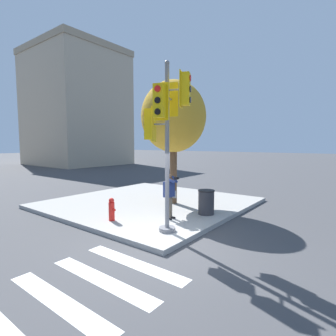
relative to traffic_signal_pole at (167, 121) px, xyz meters
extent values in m
plane|color=#424244|center=(-0.70, -0.32, -3.45)|extent=(160.00, 160.00, 0.00)
cube|color=#9E9B96|center=(2.80, 3.18, -3.37)|extent=(8.00, 8.00, 0.16)
cube|color=silver|center=(-1.90, -0.50, -3.44)|extent=(0.40, 2.98, 0.01)
cube|color=silver|center=(-2.84, -0.50, -3.44)|extent=(0.40, 2.98, 0.01)
cube|color=silver|center=(-3.78, -0.50, -3.44)|extent=(0.40, 2.98, 0.01)
cylinder|color=slate|center=(0.00, -0.01, -3.23)|extent=(0.50, 0.50, 0.12)
cylinder|color=slate|center=(0.00, -0.01, -0.79)|extent=(0.13, 0.13, 4.77)
sphere|color=slate|center=(0.00, -0.01, 1.64)|extent=(0.14, 0.14, 0.14)
cylinder|color=slate|center=(-0.09, 0.22, -0.09)|extent=(0.18, 0.35, 0.05)
cube|color=#E5B70C|center=(-0.21, 0.49, -0.09)|extent=(0.37, 0.34, 0.90)
cube|color=#E5B70C|center=(-0.16, 0.37, -0.09)|extent=(0.40, 0.19, 1.02)
cylinder|color=red|center=(-0.26, 0.61, 0.21)|extent=(0.17, 0.09, 0.17)
cylinder|color=black|center=(-0.26, 0.61, -0.09)|extent=(0.17, 0.09, 0.17)
cylinder|color=black|center=(-0.26, 0.61, -0.39)|extent=(0.17, 0.09, 0.17)
cylinder|color=slate|center=(0.10, -0.23, 0.88)|extent=(0.19, 0.34, 0.05)
cube|color=#E5B70C|center=(0.22, -0.50, 0.88)|extent=(0.37, 0.34, 0.90)
cube|color=#E5B70C|center=(0.17, -0.38, 0.88)|extent=(0.39, 0.20, 1.02)
cylinder|color=red|center=(0.28, -0.62, 1.18)|extent=(0.17, 0.10, 0.17)
cylinder|color=black|center=(0.28, -0.62, 0.88)|extent=(0.17, 0.10, 0.17)
cylinder|color=black|center=(0.28, -0.62, 0.58)|extent=(0.17, 0.10, 0.17)
cylinder|color=slate|center=(-0.23, -0.07, 0.49)|extent=(0.35, 0.14, 0.05)
cube|color=#E5B70C|center=(-0.52, -0.15, 0.49)|extent=(0.31, 0.35, 0.90)
cube|color=#E5B70C|center=(-0.39, -0.12, 0.49)|extent=(0.14, 0.41, 1.02)
cylinder|color=red|center=(-0.65, -0.19, 0.79)|extent=(0.07, 0.17, 0.17)
cylinder|color=black|center=(-0.65, -0.19, 0.49)|extent=(0.07, 0.17, 0.17)
cylinder|color=black|center=(-0.65, -0.19, 0.19)|extent=(0.07, 0.17, 0.17)
cylinder|color=slate|center=(0.23, 0.07, 0.67)|extent=(0.35, 0.16, 0.05)
cube|color=#E5B70C|center=(0.51, 0.17, 0.67)|extent=(0.33, 0.36, 0.90)
cube|color=#E5B70C|center=(0.38, 0.13, 0.67)|extent=(0.16, 0.40, 1.02)
cylinder|color=red|center=(0.64, 0.21, 0.97)|extent=(0.08, 0.17, 0.17)
cylinder|color=black|center=(0.64, 0.21, 0.67)|extent=(0.08, 0.17, 0.17)
cylinder|color=black|center=(0.64, 0.21, 0.37)|extent=(0.08, 0.17, 0.17)
cube|color=black|center=(1.02, 0.72, -3.27)|extent=(0.09, 0.24, 0.05)
cube|color=black|center=(1.22, 0.72, -3.27)|extent=(0.09, 0.24, 0.05)
cylinder|color=#6B6051|center=(1.02, 0.78, -2.91)|extent=(0.11, 0.11, 0.77)
cylinder|color=#6B6051|center=(1.22, 0.78, -2.91)|extent=(0.11, 0.11, 0.77)
cube|color=navy|center=(1.12, 0.78, -2.25)|extent=(0.40, 0.22, 0.55)
sphere|color=brown|center=(1.12, 0.78, -1.81)|extent=(0.20, 0.20, 0.20)
cube|color=black|center=(1.12, 0.47, -1.83)|extent=(0.12, 0.10, 0.09)
cylinder|color=black|center=(1.12, 0.40, -1.83)|extent=(0.06, 0.08, 0.06)
cylinder|color=navy|center=(0.98, 0.64, -1.90)|extent=(0.23, 0.35, 0.22)
cylinder|color=navy|center=(1.25, 0.64, -1.90)|extent=(0.23, 0.35, 0.22)
cube|color=#B7B2A8|center=(1.40, 0.80, -2.47)|extent=(0.10, 0.20, 0.26)
cylinder|color=brown|center=(3.13, 2.07, -1.88)|extent=(0.31, 0.31, 2.82)
ellipsoid|color=#BC8E28|center=(3.13, 2.07, 0.51)|extent=(2.80, 2.80, 3.08)
cylinder|color=red|center=(-0.29, 2.17, -2.97)|extent=(0.20, 0.20, 0.64)
sphere|color=red|center=(-0.29, 2.17, -2.59)|extent=(0.18, 0.18, 0.18)
cylinder|color=red|center=(-0.29, 2.04, -2.90)|extent=(0.09, 0.06, 0.09)
cylinder|color=#2D2D33|center=(2.41, 0.01, -2.86)|extent=(0.59, 0.59, 0.87)
cylinder|color=black|center=(2.41, 0.01, -2.40)|extent=(0.62, 0.62, 0.04)
cube|color=tan|center=(14.85, 26.97, 3.72)|extent=(10.11, 11.61, 14.34)
cube|color=gray|center=(14.85, 26.97, 11.29)|extent=(10.31, 11.81, 0.80)
camera|label=1|loc=(-6.08, -4.71, -0.66)|focal=28.00mm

